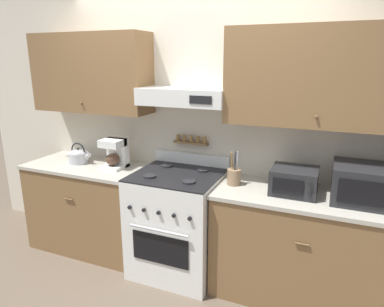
{
  "coord_description": "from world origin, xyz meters",
  "views": [
    {
      "loc": [
        1.22,
        -2.3,
        1.92
      ],
      "look_at": [
        0.15,
        0.27,
        1.16
      ],
      "focal_mm": 32.0,
      "sensor_mm": 36.0,
      "label": 1
    }
  ],
  "objects_px": {
    "microwave": "(371,185)",
    "toaster_oven": "(294,181)",
    "stove_range": "(178,222)",
    "coffee_maker": "(115,153)",
    "utensil_crock": "(234,176)",
    "tea_kettle": "(79,156)"
  },
  "relations": [
    {
      "from": "utensil_crock",
      "to": "coffee_maker",
      "type": "bearing_deg",
      "value": 178.83
    },
    {
      "from": "coffee_maker",
      "to": "toaster_oven",
      "type": "bearing_deg",
      "value": -0.89
    },
    {
      "from": "stove_range",
      "to": "coffee_maker",
      "type": "height_order",
      "value": "coffee_maker"
    },
    {
      "from": "toaster_oven",
      "to": "utensil_crock",
      "type": "bearing_deg",
      "value": 179.79
    },
    {
      "from": "tea_kettle",
      "to": "microwave",
      "type": "relative_size",
      "value": 0.48
    },
    {
      "from": "stove_range",
      "to": "toaster_oven",
      "type": "distance_m",
      "value": 1.12
    },
    {
      "from": "stove_range",
      "to": "microwave",
      "type": "height_order",
      "value": "microwave"
    },
    {
      "from": "tea_kettle",
      "to": "toaster_oven",
      "type": "height_order",
      "value": "tea_kettle"
    },
    {
      "from": "tea_kettle",
      "to": "toaster_oven",
      "type": "bearing_deg",
      "value": -0.05
    },
    {
      "from": "microwave",
      "to": "toaster_oven",
      "type": "relative_size",
      "value": 1.5
    },
    {
      "from": "toaster_oven",
      "to": "tea_kettle",
      "type": "bearing_deg",
      "value": 179.95
    },
    {
      "from": "coffee_maker",
      "to": "microwave",
      "type": "distance_m",
      "value": 2.22
    },
    {
      "from": "toaster_oven",
      "to": "coffee_maker",
      "type": "bearing_deg",
      "value": 179.11
    },
    {
      "from": "utensil_crock",
      "to": "toaster_oven",
      "type": "relative_size",
      "value": 0.83
    },
    {
      "from": "utensil_crock",
      "to": "tea_kettle",
      "type": "bearing_deg",
      "value": -180.0
    },
    {
      "from": "stove_range",
      "to": "utensil_crock",
      "type": "relative_size",
      "value": 3.65
    },
    {
      "from": "stove_range",
      "to": "coffee_maker",
      "type": "bearing_deg",
      "value": 174.0
    },
    {
      "from": "utensil_crock",
      "to": "toaster_oven",
      "type": "height_order",
      "value": "utensil_crock"
    },
    {
      "from": "microwave",
      "to": "toaster_oven",
      "type": "bearing_deg",
      "value": -177.9
    },
    {
      "from": "stove_range",
      "to": "coffee_maker",
      "type": "xyz_separation_m",
      "value": [
        -0.7,
        0.07,
        0.57
      ]
    },
    {
      "from": "coffee_maker",
      "to": "toaster_oven",
      "type": "relative_size",
      "value": 0.81
    },
    {
      "from": "stove_range",
      "to": "microwave",
      "type": "bearing_deg",
      "value": 2.5
    }
  ]
}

